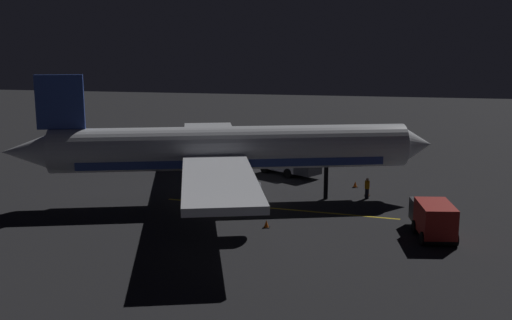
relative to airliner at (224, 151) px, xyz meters
name	(u,v)px	position (x,y,z in m)	size (l,w,h in m)	color
ground_plane	(232,203)	(-0.17, 0.55, -4.29)	(180.00, 180.00, 0.20)	black
apron_guide_stripe	(278,209)	(1.22, 4.55, -4.19)	(0.24, 18.58, 0.01)	gold
airliner	(224,151)	(0.00, 0.00, 0.00)	(32.73, 33.59, 10.28)	white
baggage_truck	(433,219)	(5.94, 15.71, -2.96)	(5.69, 2.91, 2.42)	maroon
catering_truck	(288,162)	(-10.69, 3.64, -2.91)	(5.17, 6.29, 2.50)	silver
ground_crew_worker	(367,188)	(-3.15, 11.27, -3.31)	(0.40, 0.40, 1.74)	black
traffic_cone_near_left	(355,184)	(-6.88, 10.19, -3.94)	(0.50, 0.50, 0.55)	#EA590F
traffic_cone_near_right	(367,192)	(-4.21, 11.29, -3.94)	(0.50, 0.50, 0.55)	#EA590F
traffic_cone_under_wing	(266,224)	(6.11, 4.49, -3.94)	(0.50, 0.50, 0.55)	#EA590F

